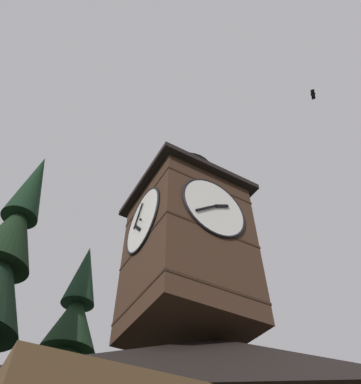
{
  "coord_description": "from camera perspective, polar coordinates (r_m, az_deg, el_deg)",
  "views": [
    {
      "loc": [
        9.09,
        7.4,
        1.23
      ],
      "look_at": [
        3.23,
        -2.76,
        13.67
      ],
      "focal_mm": 34.43,
      "sensor_mm": 36.0,
      "label": 1
    }
  ],
  "objects": [
    {
      "name": "flying_bird_high",
      "position": [
        22.82,
        19.84,
        14.05
      ],
      "size": [
        0.62,
        0.55,
        0.16
      ],
      "color": "black"
    },
    {
      "name": "clock_tower",
      "position": [
        15.63,
        0.99,
        -7.59
      ],
      "size": [
        4.82,
        4.82,
        9.77
      ],
      "color": "#422B1E",
      "rests_on": "building_main"
    },
    {
      "name": "moon",
      "position": [
        44.7,
        -5.59,
        -24.57
      ],
      "size": [
        1.51,
        1.51,
        1.51
      ],
      "color": "silver"
    }
  ]
}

